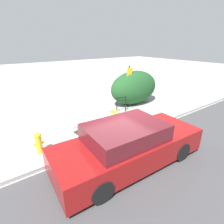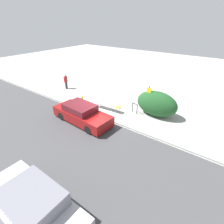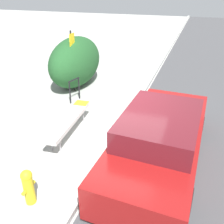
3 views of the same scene
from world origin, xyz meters
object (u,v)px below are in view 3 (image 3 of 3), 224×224
sign_post (72,56)px  parked_car_near (160,139)px  bike_rack (74,88)px  fire_hydrant (28,186)px  bench (68,120)px

sign_post → parked_car_near: sign_post is taller
bike_rack → parked_car_near: (-2.46, -3.41, 0.12)m
sign_post → fire_hydrant: size_ratio=3.01×
bench → parked_car_near: bearing=-102.9°
bike_rack → parked_car_near: bearing=-125.8°
bench → sign_post: size_ratio=1.02×
bike_rack → sign_post: (0.87, 0.45, 0.88)m
sign_post → fire_hydrant: bearing=-162.0°
parked_car_near → sign_post: bearing=52.1°
sign_post → parked_car_near: (-3.33, -3.86, -0.76)m
bench → fire_hydrant: fire_hydrant is taller
bench → sign_post: bearing=19.8°
bench → bike_rack: bike_rack is taller
bench → parked_car_near: 2.60m
bike_rack → fire_hydrant: bike_rack is taller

